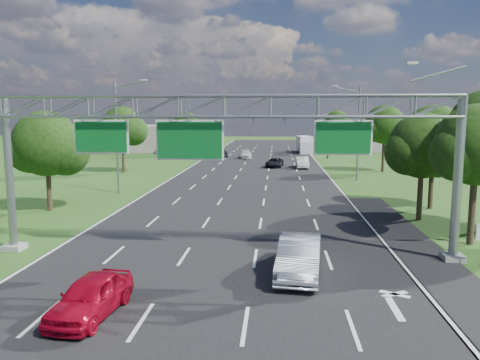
# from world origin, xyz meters

# --- Properties ---
(ground) EXTENTS (220.00, 220.00, 0.00)m
(ground) POSITION_xyz_m (0.00, 30.00, 0.00)
(ground) COLOR #264815
(ground) RESTS_ON ground
(road) EXTENTS (18.00, 180.00, 0.02)m
(road) POSITION_xyz_m (0.00, 30.00, 0.00)
(road) COLOR black
(road) RESTS_ON ground
(road_flare) EXTENTS (3.00, 30.00, 0.02)m
(road_flare) POSITION_xyz_m (10.20, 14.00, 0.00)
(road_flare) COLOR black
(road_flare) RESTS_ON ground
(sign_gantry) EXTENTS (23.50, 1.00, 9.56)m
(sign_gantry) POSITION_xyz_m (0.33, 12.00, 6.89)
(sign_gantry) COLOR gray
(sign_gantry) RESTS_ON ground
(traffic_signal) EXTENTS (12.21, 0.24, 7.00)m
(traffic_signal) POSITION_xyz_m (7.48, 65.00, 5.17)
(traffic_signal) COLOR black
(traffic_signal) RESTS_ON ground
(streetlight_l_near) EXTENTS (2.97, 0.22, 10.16)m
(streetlight_l_near) POSITION_xyz_m (-11.30, 30.00, 5.58)
(streetlight_l_near) COLOR gray
(streetlight_l_near) RESTS_ON ground
(streetlight_l_far) EXTENTS (2.97, 0.22, 10.16)m
(streetlight_l_far) POSITION_xyz_m (-11.30, 65.00, 5.58)
(streetlight_l_far) COLOR gray
(streetlight_l_far) RESTS_ON ground
(streetlight_r_mid) EXTENTS (2.97, 0.22, 10.16)m
(streetlight_r_mid) POSITION_xyz_m (11.30, 40.00, 5.58)
(streetlight_r_mid) COLOR gray
(streetlight_r_mid) RESTS_ON ground
(tree_cluster_right) EXTENTS (9.91, 14.60, 8.68)m
(tree_cluster_right) POSITION_xyz_m (14.80, 19.19, 5.31)
(tree_cluster_right) COLOR #2D2116
(tree_cluster_right) RESTS_ON ground
(tree_verge_la) EXTENTS (5.76, 4.80, 7.40)m
(tree_verge_la) POSITION_xyz_m (-13.92, 22.04, 4.76)
(tree_verge_la) COLOR #2D2116
(tree_verge_la) RESTS_ON ground
(tree_verge_lb) EXTENTS (5.76, 4.80, 8.06)m
(tree_verge_lb) POSITION_xyz_m (-15.92, 45.04, 5.41)
(tree_verge_lb) COLOR #2D2116
(tree_verge_lb) RESTS_ON ground
(tree_verge_lc) EXTENTS (5.76, 4.80, 7.62)m
(tree_verge_lc) POSITION_xyz_m (-12.92, 70.04, 4.98)
(tree_verge_lc) COLOR #2D2116
(tree_verge_lc) RESTS_ON ground
(tree_verge_rd) EXTENTS (5.76, 4.80, 8.28)m
(tree_verge_rd) POSITION_xyz_m (16.08, 48.04, 5.63)
(tree_verge_rd) COLOR #2D2116
(tree_verge_rd) RESTS_ON ground
(tree_verge_re) EXTENTS (5.76, 4.80, 7.84)m
(tree_verge_re) POSITION_xyz_m (14.08, 78.04, 5.20)
(tree_verge_re) COLOR #2D2116
(tree_verge_re) RESTS_ON ground
(building_left) EXTENTS (14.00, 10.00, 5.00)m
(building_left) POSITION_xyz_m (-22.00, 78.00, 2.50)
(building_left) COLOR gray
(building_left) RESTS_ON ground
(building_right) EXTENTS (12.00, 9.00, 4.00)m
(building_right) POSITION_xyz_m (24.00, 82.00, 2.00)
(building_right) COLOR gray
(building_right) RESTS_ON ground
(red_coupe) EXTENTS (2.18, 4.43, 1.45)m
(red_coupe) POSITION_xyz_m (-3.71, 4.37, 0.73)
(red_coupe) COLOR #B80822
(red_coupe) RESTS_ON ground
(silver_sedan) EXTENTS (2.33, 5.34, 1.71)m
(silver_sedan) POSITION_xyz_m (3.85, 9.26, 0.85)
(silver_sedan) COLOR silver
(silver_sedan) RESTS_ON ground
(car_queue_a) EXTENTS (2.23, 4.57, 1.28)m
(car_queue_a) POSITION_xyz_m (-2.20, 64.74, 0.64)
(car_queue_a) COLOR silver
(car_queue_a) RESTS_ON ground
(car_queue_b) EXTENTS (2.60, 4.72, 1.25)m
(car_queue_b) POSITION_xyz_m (2.55, 52.35, 0.63)
(car_queue_b) COLOR black
(car_queue_b) RESTS_ON ground
(car_queue_c) EXTENTS (2.08, 4.50, 1.49)m
(car_queue_c) POSITION_xyz_m (-6.19, 63.65, 0.75)
(car_queue_c) COLOR black
(car_queue_c) RESTS_ON ground
(car_queue_d) EXTENTS (1.64, 4.52, 1.48)m
(car_queue_d) POSITION_xyz_m (6.22, 51.55, 0.74)
(car_queue_d) COLOR #BEBEBE
(car_queue_d) RESTS_ON ground
(box_truck) EXTENTS (2.87, 8.18, 3.03)m
(box_truck) POSITION_xyz_m (8.00, 77.18, 1.45)
(box_truck) COLOR silver
(box_truck) RESTS_ON ground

